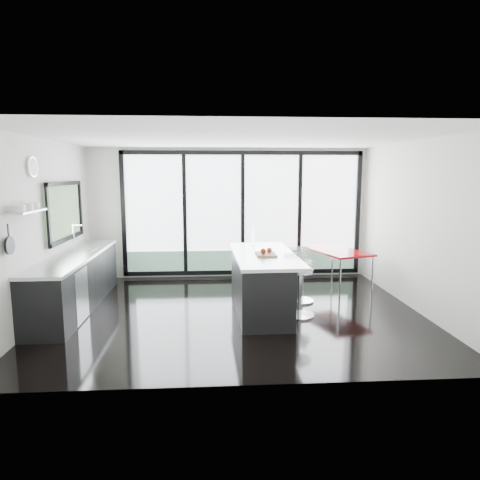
{
  "coord_description": "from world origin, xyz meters",
  "views": [
    {
      "loc": [
        -0.37,
        -6.78,
        2.24
      ],
      "look_at": [
        0.1,
        0.3,
        1.15
      ],
      "focal_mm": 32.0,
      "sensor_mm": 36.0,
      "label": 1
    }
  ],
  "objects": [
    {
      "name": "floor",
      "position": [
        0.0,
        0.0,
        0.0
      ],
      "size": [
        6.0,
        5.0,
        0.0
      ],
      "primitive_type": "cube",
      "color": "black",
      "rests_on": "ground"
    },
    {
      "name": "ceiling",
      "position": [
        0.0,
        0.0,
        2.8
      ],
      "size": [
        6.0,
        5.0,
        0.0
      ],
      "primitive_type": "cube",
      "color": "white",
      "rests_on": "wall_back"
    },
    {
      "name": "wall_back",
      "position": [
        0.27,
        2.47,
        1.27
      ],
      "size": [
        6.0,
        0.09,
        2.8
      ],
      "color": "silver",
      "rests_on": "ground"
    },
    {
      "name": "wall_front",
      "position": [
        0.0,
        -2.5,
        1.4
      ],
      "size": [
        6.0,
        0.0,
        2.8
      ],
      "primitive_type": "cube",
      "color": "silver",
      "rests_on": "ground"
    },
    {
      "name": "wall_left",
      "position": [
        -2.97,
        0.27,
        1.56
      ],
      "size": [
        0.26,
        5.0,
        2.8
      ],
      "color": "silver",
      "rests_on": "ground"
    },
    {
      "name": "wall_right",
      "position": [
        3.0,
        0.0,
        1.4
      ],
      "size": [
        0.0,
        5.0,
        2.8
      ],
      "primitive_type": "cube",
      "color": "silver",
      "rests_on": "ground"
    },
    {
      "name": "counter_cabinets",
      "position": [
        -2.67,
        0.4,
        0.46
      ],
      "size": [
        0.69,
        3.24,
        1.36
      ],
      "color": "black",
      "rests_on": "floor"
    },
    {
      "name": "island",
      "position": [
        0.41,
        0.09,
        0.49
      ],
      "size": [
        1.02,
        2.36,
        1.24
      ],
      "color": "black",
      "rests_on": "floor"
    },
    {
      "name": "bar_stool_near",
      "position": [
        1.0,
        -0.3,
        0.39
      ],
      "size": [
        0.63,
        0.63,
        0.77
      ],
      "primitive_type": "cylinder",
      "rotation": [
        0.0,
        0.0,
        0.36
      ],
      "color": "silver",
      "rests_on": "floor"
    },
    {
      "name": "bar_stool_far",
      "position": [
        1.19,
        0.49,
        0.37
      ],
      "size": [
        0.49,
        0.49,
        0.74
      ],
      "primitive_type": "cylinder",
      "rotation": [
        0.0,
        0.0,
        0.06
      ],
      "color": "silver",
      "rests_on": "floor"
    },
    {
      "name": "red_table",
      "position": [
        2.08,
        1.37,
        0.38
      ],
      "size": [
        1.22,
        1.62,
        0.77
      ],
      "primitive_type": "cube",
      "rotation": [
        0.0,
        0.0,
        0.31
      ],
      "color": "#94080C",
      "rests_on": "floor"
    }
  ]
}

